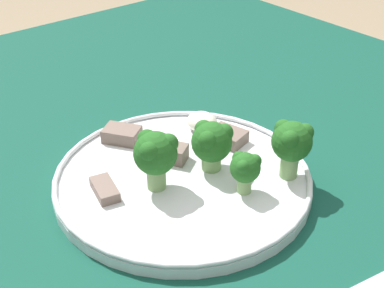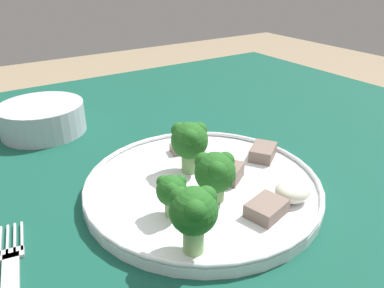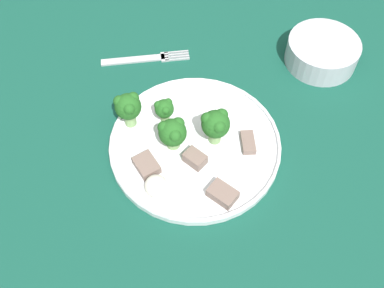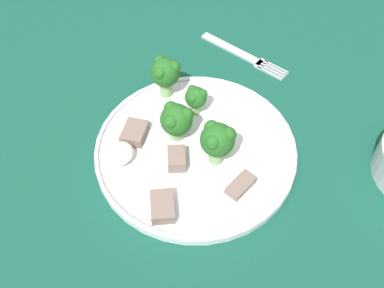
{
  "view_description": "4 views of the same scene",
  "coord_description": "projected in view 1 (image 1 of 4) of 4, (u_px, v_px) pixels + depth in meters",
  "views": [
    {
      "loc": [
        -0.36,
        0.3,
        1.1
      ],
      "look_at": [
        0.04,
        -0.03,
        0.77
      ],
      "focal_mm": 50.0,
      "sensor_mm": 36.0,
      "label": 1
    },
    {
      "loc": [
        -0.2,
        -0.32,
        0.99
      ],
      "look_at": [
        0.02,
        0.02,
        0.8
      ],
      "focal_mm": 35.0,
      "sensor_mm": 36.0,
      "label": 2
    },
    {
      "loc": [
        0.42,
        -0.13,
        1.37
      ],
      "look_at": [
        0.03,
        -0.01,
        0.76
      ],
      "focal_mm": 42.0,
      "sensor_mm": 36.0,
      "label": 3
    },
    {
      "loc": [
        0.36,
        0.18,
        1.26
      ],
      "look_at": [
        0.03,
        -0.0,
        0.77
      ],
      "focal_mm": 42.0,
      "sensor_mm": 36.0,
      "label": 4
    }
  ],
  "objects": [
    {
      "name": "broccoli_floret_front_left",
      "position": [
        245.0,
        168.0,
        0.56
      ],
      "size": [
        0.03,
        0.03,
        0.05
      ],
      "color": "#7FA866",
      "rests_on": "dinner_plate"
    },
    {
      "name": "sauce_dollop",
      "position": [
        202.0,
        122.0,
        0.68
      ],
      "size": [
        0.04,
        0.04,
        0.02
      ],
      "color": "silver",
      "rests_on": "dinner_plate"
    },
    {
      "name": "broccoli_floret_center_left",
      "position": [
        292.0,
        142.0,
        0.57
      ],
      "size": [
        0.05,
        0.04,
        0.07
      ],
      "color": "#7FA866",
      "rests_on": "dinner_plate"
    },
    {
      "name": "meat_slice_edge_slice",
      "position": [
        228.0,
        136.0,
        0.65
      ],
      "size": [
        0.05,
        0.04,
        0.02
      ],
      "color": "#756056",
      "rests_on": "dinner_plate"
    },
    {
      "name": "meat_slice_middle_slice",
      "position": [
        105.0,
        189.0,
        0.57
      ],
      "size": [
        0.05,
        0.03,
        0.01
      ],
      "color": "#756056",
      "rests_on": "dinner_plate"
    },
    {
      "name": "meat_slice_front_slice",
      "position": [
        172.0,
        153.0,
        0.62
      ],
      "size": [
        0.04,
        0.04,
        0.02
      ],
      "color": "#756056",
      "rests_on": "dinner_plate"
    },
    {
      "name": "broccoli_floret_back_left",
      "position": [
        155.0,
        153.0,
        0.56
      ],
      "size": [
        0.05,
        0.05,
        0.07
      ],
      "color": "#7FA866",
      "rests_on": "dinner_plate"
    },
    {
      "name": "dinner_plate",
      "position": [
        186.0,
        177.0,
        0.6
      ],
      "size": [
        0.29,
        0.29,
        0.02
      ],
      "color": "white",
      "rests_on": "table"
    },
    {
      "name": "meat_slice_rear_slice",
      "position": [
        122.0,
        134.0,
        0.66
      ],
      "size": [
        0.05,
        0.05,
        0.02
      ],
      "color": "#756056",
      "rests_on": "dinner_plate"
    },
    {
      "name": "broccoli_floret_near_rim_left",
      "position": [
        212.0,
        142.0,
        0.59
      ],
      "size": [
        0.05,
        0.05,
        0.06
      ],
      "color": "#7FA866",
      "rests_on": "dinner_plate"
    },
    {
      "name": "table",
      "position": [
        196.0,
        254.0,
        0.63
      ],
      "size": [
        1.21,
        1.12,
        0.74
      ],
      "color": "#114738",
      "rests_on": "ground_plane"
    }
  ]
}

